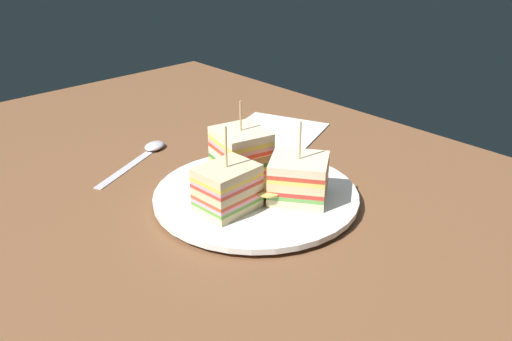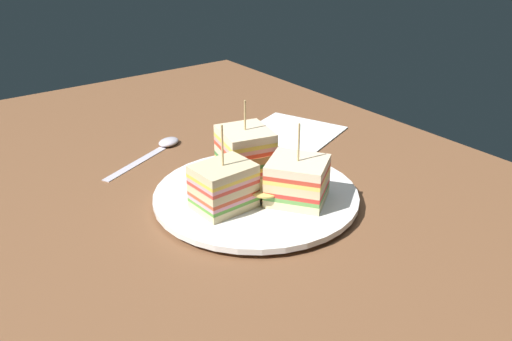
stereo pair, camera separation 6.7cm
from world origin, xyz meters
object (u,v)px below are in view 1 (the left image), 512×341
(plate, at_px, (256,196))
(sandwich_wedge_0, at_px, (298,179))
(sandwich_wedge_1, at_px, (241,153))
(spoon, at_px, (146,152))
(napkin, at_px, (277,130))
(chip_pile, at_px, (261,190))
(sandwich_wedge_2, at_px, (227,188))

(plate, relative_size, sandwich_wedge_0, 2.57)
(sandwich_wedge_1, distance_m, spoon, 0.18)
(spoon, bearing_deg, plate, -110.24)
(spoon, bearing_deg, napkin, -43.16)
(sandwich_wedge_0, height_order, sandwich_wedge_1, sandwich_wedge_1)
(chip_pile, xyz_separation_m, spoon, (-0.23, -0.02, -0.02))
(chip_pile, bearing_deg, napkin, 130.80)
(sandwich_wedge_2, bearing_deg, chip_pile, -9.25)
(napkin, bearing_deg, spoon, -107.53)
(plate, bearing_deg, sandwich_wedge_2, -81.52)
(chip_pile, bearing_deg, sandwich_wedge_1, 159.46)
(plate, relative_size, chip_pile, 3.09)
(plate, xyz_separation_m, chip_pile, (0.01, -0.00, 0.02))
(plate, bearing_deg, spoon, -174.60)
(sandwich_wedge_0, xyz_separation_m, sandwich_wedge_2, (-0.04, -0.08, 0.00))
(sandwich_wedge_2, xyz_separation_m, chip_pile, (0.01, 0.05, -0.02))
(sandwich_wedge_1, bearing_deg, sandwich_wedge_0, 17.43)
(sandwich_wedge_2, bearing_deg, sandwich_wedge_0, -28.29)
(sandwich_wedge_2, bearing_deg, plate, 5.46)
(sandwich_wedge_1, bearing_deg, plate, -8.74)
(sandwich_wedge_0, bearing_deg, napkin, -74.94)
(chip_pile, distance_m, spoon, 0.23)
(napkin, bearing_deg, sandwich_wedge_1, -58.50)
(sandwich_wedge_2, height_order, napkin, sandwich_wedge_2)
(sandwich_wedge_0, xyz_separation_m, napkin, (-0.20, 0.16, -0.04))
(sandwich_wedge_0, distance_m, spoon, 0.27)
(napkin, bearing_deg, plate, -50.93)
(spoon, xyz_separation_m, napkin, (0.07, 0.21, -0.00))
(chip_pile, distance_m, napkin, 0.25)
(plate, xyz_separation_m, sandwich_wedge_2, (0.01, -0.05, 0.03))
(sandwich_wedge_0, height_order, spoon, sandwich_wedge_0)
(sandwich_wedge_2, xyz_separation_m, napkin, (-0.16, 0.24, -0.04))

